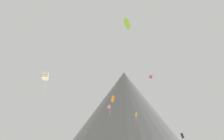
# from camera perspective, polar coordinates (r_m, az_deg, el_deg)

# --- Properties ---
(rock_massif) EXTENTS (89.48, 89.48, 46.76)m
(rock_massif) POSITION_cam_1_polar(r_m,az_deg,el_deg) (117.97, 3.24, -11.68)
(rock_massif) COLOR slate
(rock_massif) RESTS_ON ground_plane
(kite_pink_mid) EXTENTS (1.04, 1.04, 2.76)m
(kite_pink_mid) POSITION_cam_1_polar(r_m,az_deg,el_deg) (69.55, -0.64, -8.33)
(kite_pink_mid) COLOR pink
(kite_black_low) EXTENTS (1.02, 0.69, 4.14)m
(kite_black_low) POSITION_cam_1_polar(r_m,az_deg,el_deg) (67.50, 15.59, -14.49)
(kite_black_low) COLOR black
(kite_gold_mid) EXTENTS (0.79, 0.45, 4.27)m
(kite_gold_mid) POSITION_cam_1_polar(r_m,az_deg,el_deg) (80.07, 5.47, -10.38)
(kite_gold_mid) COLOR gold
(kite_orange_mid) EXTENTS (0.90, 0.90, 1.49)m
(kite_orange_mid) POSITION_cam_1_polar(r_m,az_deg,el_deg) (57.51, 0.17, -6.54)
(kite_orange_mid) COLOR orange
(kite_magenta_mid) EXTENTS (0.97, 0.76, 0.91)m
(kite_magenta_mid) POSITION_cam_1_polar(r_m,az_deg,el_deg) (66.92, 8.75, -1.53)
(kite_magenta_mid) COLOR #D1339E
(kite_white_mid) EXTENTS (1.45, 1.57, 5.40)m
(kite_white_mid) POSITION_cam_1_polar(r_m,az_deg,el_deg) (61.93, -14.79, -1.35)
(kite_white_mid) COLOR white
(kite_lime_high) EXTENTS (1.75, 2.02, 2.36)m
(kite_lime_high) POSITION_cam_1_polar(r_m,az_deg,el_deg) (49.33, 3.28, 10.40)
(kite_lime_high) COLOR #8CD133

